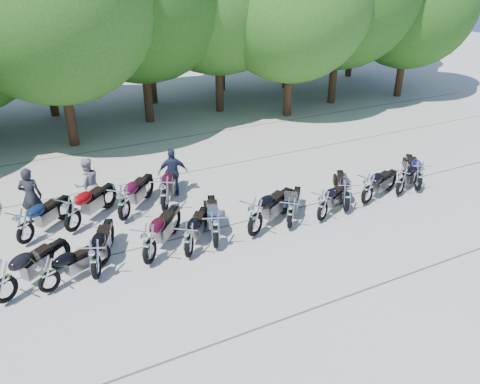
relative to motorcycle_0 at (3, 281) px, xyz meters
name	(u,v)px	position (x,y,z in m)	size (l,w,h in m)	color
ground	(263,245)	(6.84, -0.53, -0.67)	(90.00, 90.00, 0.00)	gray
tree_6	(292,0)	(14.39, 10.29, 5.14)	(8.00, 8.00, 9.82)	#3A2614
tree_8	(411,1)	(22.67, 10.68, 4.80)	(7.53, 7.53, 9.25)	#3A2614
tree_11	(36,7)	(3.08, 15.90, 4.82)	(7.56, 7.56, 9.28)	#3A2614
motorcycle_0	(3,281)	(0.00, 0.00, 0.00)	(0.73, 2.38, 1.35)	black
motorcycle_1	(48,274)	(0.99, -0.06, -0.09)	(0.63, 2.07, 1.17)	black
motorcycle_2	(95,259)	(2.16, -0.01, -0.01)	(0.71, 2.34, 1.32)	black
motorcycle_3	(149,243)	(3.60, 0.01, 0.03)	(0.76, 2.49, 1.41)	#340713
motorcycle_4	(189,239)	(4.68, -0.16, -0.06)	(0.66, 2.18, 1.23)	black
motorcycle_5	(215,229)	(5.53, -0.05, 0.00)	(0.73, 2.39, 1.35)	black
motorcycle_6	(255,216)	(6.86, -0.02, 0.05)	(0.78, 2.56, 1.45)	black
motorcycle_7	(291,212)	(8.05, -0.09, -0.08)	(0.64, 2.11, 1.19)	black
motorcycle_8	(323,205)	(9.22, -0.16, -0.06)	(0.66, 2.18, 1.23)	black
motorcycle_9	(347,195)	(10.28, 0.00, -0.03)	(0.69, 2.28, 1.29)	black
motorcycle_10	(368,188)	(11.25, 0.10, -0.03)	(0.70, 2.29, 1.30)	black
motorcycle_11	(401,181)	(12.77, 0.12, -0.07)	(0.65, 2.13, 1.21)	black
motorcycle_12	(419,176)	(13.60, 0.10, -0.03)	(0.69, 2.28, 1.29)	#0E103F
motorcycle_13	(24,226)	(0.64, 2.63, -0.02)	(0.71, 2.32, 1.31)	#0D1E3D
motorcycle_14	(72,213)	(2.00, 2.71, 0.03)	(0.76, 2.49, 1.41)	#7E0407
motorcycle_15	(123,202)	(3.58, 2.69, 0.03)	(0.76, 2.49, 1.41)	#3F0820
motorcycle_16	(164,193)	(4.92, 2.68, 0.05)	(0.78, 2.56, 1.45)	#310617
rider_0	(31,196)	(0.99, 3.94, 0.27)	(0.69, 0.45, 1.89)	black
rider_1	(88,184)	(2.76, 4.08, 0.25)	(0.89, 0.70, 1.84)	#969699
rider_2	(173,172)	(5.63, 3.81, 0.21)	(1.04, 0.43, 1.77)	#1F2741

